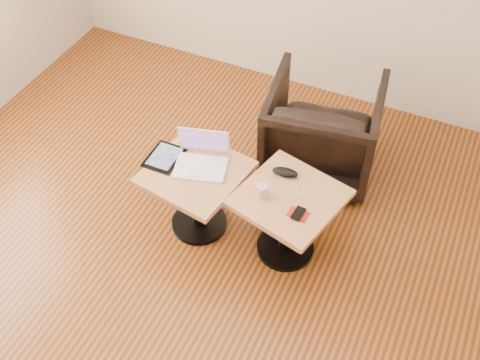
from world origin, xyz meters
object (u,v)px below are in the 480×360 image
at_px(laptop, 202,159).
at_px(striped_cup, 262,191).
at_px(side_table_left, 196,185).
at_px(armchair, 323,129).
at_px(side_table_right, 289,210).

relative_size(laptop, striped_cup, 4.35).
distance_m(side_table_left, laptop, 0.18).
bearing_deg(striped_cup, side_table_left, 177.45).
bearing_deg(side_table_left, striped_cup, 6.46).
distance_m(side_table_left, armchair, 0.99).
distance_m(side_table_left, side_table_right, 0.59).
relative_size(striped_cup, armchair, 0.11).
bearing_deg(striped_cup, armchair, 84.85).
bearing_deg(striped_cup, laptop, 168.49).
bearing_deg(side_table_right, laptop, -168.02).
xyz_separation_m(side_table_left, laptop, (0.01, 0.07, 0.17)).
bearing_deg(laptop, side_table_right, -17.63).
xyz_separation_m(laptop, striped_cup, (0.43, -0.09, -0.00)).
bearing_deg(striped_cup, side_table_right, 24.61).
bearing_deg(side_table_right, armchair, 108.83).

